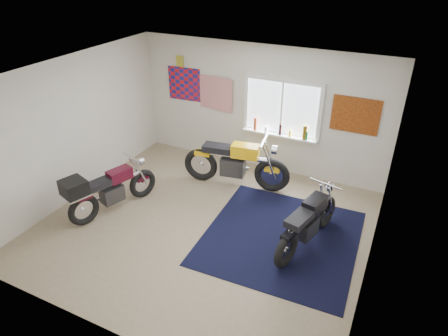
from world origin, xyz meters
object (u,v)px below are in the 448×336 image
at_px(maroon_tourer, 106,190).
at_px(yellow_triumph, 235,164).
at_px(black_chrome_bike, 308,223).
at_px(navy_rug, 281,237).

bearing_deg(maroon_tourer, yellow_triumph, -23.32).
relative_size(yellow_triumph, black_chrome_bike, 1.19).
bearing_deg(maroon_tourer, black_chrome_bike, -60.37).
xyz_separation_m(black_chrome_bike, maroon_tourer, (-3.54, -0.71, 0.06)).
bearing_deg(yellow_triumph, black_chrome_bike, -42.20).
xyz_separation_m(navy_rug, maroon_tourer, (-3.13, -0.69, 0.48)).
bearing_deg(maroon_tourer, navy_rug, -59.30).
height_order(navy_rug, black_chrome_bike, black_chrome_bike).
distance_m(yellow_triumph, black_chrome_bike, 2.20).
distance_m(navy_rug, maroon_tourer, 3.24).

